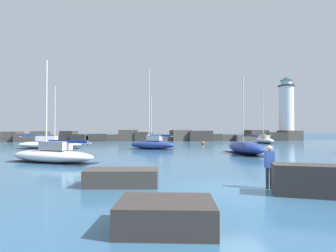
{
  "coord_description": "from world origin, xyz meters",
  "views": [
    {
      "loc": [
        -3.88,
        -10.37,
        2.43
      ],
      "look_at": [
        0.0,
        27.0,
        3.04
      ],
      "focal_mm": 28.0,
      "sensor_mm": 36.0,
      "label": 1
    }
  ],
  "objects_px": {
    "sailboat_moored_1": "(151,141)",
    "sailboat_moored_2": "(264,140)",
    "person_on_rocks": "(269,164)",
    "sailboat_moored_5": "(152,144)",
    "sailboat_moored_4": "(52,155)",
    "sailboat_moored_0": "(50,144)",
    "sailboat_moored_3": "(245,148)",
    "lighthouse": "(286,112)",
    "mooring_buoy_orange_near": "(203,143)"
  },
  "relations": [
    {
      "from": "sailboat_moored_0",
      "to": "person_on_rocks",
      "type": "relative_size",
      "value": 4.62
    },
    {
      "from": "sailboat_moored_0",
      "to": "person_on_rocks",
      "type": "bearing_deg",
      "value": -56.07
    },
    {
      "from": "sailboat_moored_2",
      "to": "sailboat_moored_4",
      "type": "bearing_deg",
      "value": -138.54
    },
    {
      "from": "sailboat_moored_1",
      "to": "sailboat_moored_3",
      "type": "height_order",
      "value": "sailboat_moored_1"
    },
    {
      "from": "sailboat_moored_1",
      "to": "sailboat_moored_5",
      "type": "bearing_deg",
      "value": -91.44
    },
    {
      "from": "mooring_buoy_orange_near",
      "to": "person_on_rocks",
      "type": "bearing_deg",
      "value": -98.79
    },
    {
      "from": "sailboat_moored_5",
      "to": "mooring_buoy_orange_near",
      "type": "relative_size",
      "value": 13.33
    },
    {
      "from": "mooring_buoy_orange_near",
      "to": "person_on_rocks",
      "type": "relative_size",
      "value": 0.43
    },
    {
      "from": "lighthouse",
      "to": "sailboat_moored_4",
      "type": "bearing_deg",
      "value": -136.66
    },
    {
      "from": "sailboat_moored_3",
      "to": "sailboat_moored_4",
      "type": "distance_m",
      "value": 18.18
    },
    {
      "from": "lighthouse",
      "to": "sailboat_moored_5",
      "type": "distance_m",
      "value": 43.02
    },
    {
      "from": "sailboat_moored_2",
      "to": "sailboat_moored_3",
      "type": "xyz_separation_m",
      "value": [
        -12.26,
        -20.75,
        -0.0
      ]
    },
    {
      "from": "sailboat_moored_2",
      "to": "sailboat_moored_4",
      "type": "height_order",
      "value": "sailboat_moored_2"
    },
    {
      "from": "lighthouse",
      "to": "mooring_buoy_orange_near",
      "type": "height_order",
      "value": "lighthouse"
    },
    {
      "from": "sailboat_moored_2",
      "to": "person_on_rocks",
      "type": "distance_m",
      "value": 40.37
    },
    {
      "from": "sailboat_moored_1",
      "to": "person_on_rocks",
      "type": "relative_size",
      "value": 4.9
    },
    {
      "from": "person_on_rocks",
      "to": "sailboat_moored_1",
      "type": "bearing_deg",
      "value": 95.68
    },
    {
      "from": "lighthouse",
      "to": "sailboat_moored_4",
      "type": "relative_size",
      "value": 1.96
    },
    {
      "from": "sailboat_moored_3",
      "to": "sailboat_moored_0",
      "type": "bearing_deg",
      "value": 155.58
    },
    {
      "from": "sailboat_moored_1",
      "to": "person_on_rocks",
      "type": "distance_m",
      "value": 35.79
    },
    {
      "from": "sailboat_moored_3",
      "to": "sailboat_moored_4",
      "type": "bearing_deg",
      "value": -162.66
    },
    {
      "from": "sailboat_moored_3",
      "to": "mooring_buoy_orange_near",
      "type": "bearing_deg",
      "value": 90.92
    },
    {
      "from": "lighthouse",
      "to": "sailboat_moored_4",
      "type": "height_order",
      "value": "lighthouse"
    },
    {
      "from": "sailboat_moored_1",
      "to": "person_on_rocks",
      "type": "bearing_deg",
      "value": -84.32
    },
    {
      "from": "mooring_buoy_orange_near",
      "to": "sailboat_moored_5",
      "type": "bearing_deg",
      "value": -132.57
    },
    {
      "from": "sailboat_moored_5",
      "to": "mooring_buoy_orange_near",
      "type": "height_order",
      "value": "sailboat_moored_5"
    },
    {
      "from": "mooring_buoy_orange_near",
      "to": "person_on_rocks",
      "type": "height_order",
      "value": "person_on_rocks"
    },
    {
      "from": "sailboat_moored_2",
      "to": "sailboat_moored_5",
      "type": "relative_size",
      "value": 1.08
    },
    {
      "from": "sailboat_moored_3",
      "to": "sailboat_moored_5",
      "type": "relative_size",
      "value": 0.81
    },
    {
      "from": "sailboat_moored_2",
      "to": "sailboat_moored_5",
      "type": "bearing_deg",
      "value": -148.67
    },
    {
      "from": "mooring_buoy_orange_near",
      "to": "sailboat_moored_2",
      "type": "bearing_deg",
      "value": 14.91
    },
    {
      "from": "sailboat_moored_5",
      "to": "mooring_buoy_orange_near",
      "type": "xyz_separation_m",
      "value": [
        8.95,
        9.74,
        -0.39
      ]
    },
    {
      "from": "sailboat_moored_0",
      "to": "sailboat_moored_2",
      "type": "distance_m",
      "value": 36.59
    },
    {
      "from": "lighthouse",
      "to": "person_on_rocks",
      "type": "distance_m",
      "value": 57.98
    },
    {
      "from": "lighthouse",
      "to": "person_on_rocks",
      "type": "height_order",
      "value": "lighthouse"
    },
    {
      "from": "sailboat_moored_0",
      "to": "person_on_rocks",
      "type": "xyz_separation_m",
      "value": [
        17.44,
        -25.92,
        0.41
      ]
    },
    {
      "from": "lighthouse",
      "to": "sailboat_moored_2",
      "type": "bearing_deg",
      "value": -132.49
    },
    {
      "from": "sailboat_moored_0",
      "to": "lighthouse",
      "type": "bearing_deg",
      "value": 26.55
    },
    {
      "from": "sailboat_moored_1",
      "to": "sailboat_moored_4",
      "type": "xyz_separation_m",
      "value": [
        -8.44,
        -25.46,
        -0.04
      ]
    },
    {
      "from": "sailboat_moored_1",
      "to": "sailboat_moored_2",
      "type": "relative_size",
      "value": 0.8
    },
    {
      "from": "sailboat_moored_4",
      "to": "sailboat_moored_5",
      "type": "xyz_separation_m",
      "value": [
        8.13,
        13.08,
        0.1
      ]
    },
    {
      "from": "sailboat_moored_0",
      "to": "sailboat_moored_3",
      "type": "bearing_deg",
      "value": -24.42
    },
    {
      "from": "sailboat_moored_2",
      "to": "mooring_buoy_orange_near",
      "type": "height_order",
      "value": "sailboat_moored_2"
    },
    {
      "from": "lighthouse",
      "to": "sailboat_moored_3",
      "type": "distance_m",
      "value": 42.16
    },
    {
      "from": "sailboat_moored_0",
      "to": "sailboat_moored_1",
      "type": "relative_size",
      "value": 0.94
    },
    {
      "from": "sailboat_moored_2",
      "to": "sailboat_moored_4",
      "type": "xyz_separation_m",
      "value": [
        -29.62,
        -26.17,
        -0.07
      ]
    },
    {
      "from": "sailboat_moored_1",
      "to": "sailboat_moored_3",
      "type": "bearing_deg",
      "value": -66.01
    },
    {
      "from": "sailboat_moored_3",
      "to": "sailboat_moored_4",
      "type": "height_order",
      "value": "sailboat_moored_3"
    },
    {
      "from": "lighthouse",
      "to": "sailboat_moored_2",
      "type": "relative_size",
      "value": 1.39
    },
    {
      "from": "sailboat_moored_4",
      "to": "mooring_buoy_orange_near",
      "type": "height_order",
      "value": "sailboat_moored_4"
    }
  ]
}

